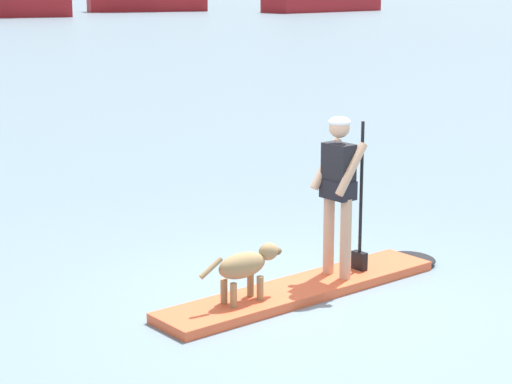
% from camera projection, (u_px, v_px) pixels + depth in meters
% --- Properties ---
extents(ground_plane, '(400.00, 400.00, 0.00)m').
position_uv_depth(ground_plane, '(301.00, 294.00, 9.80)').
color(ground_plane, slate).
extents(paddleboard, '(3.74, 1.33, 0.10)m').
position_uv_depth(paddleboard, '(317.00, 285.00, 9.93)').
color(paddleboard, '#E55933').
rests_on(paddleboard, ground_plane).
extents(person_paddler, '(0.65, 0.54, 1.74)m').
position_uv_depth(person_paddler, '(339.00, 184.00, 9.88)').
color(person_paddler, tan).
rests_on(person_paddler, paddleboard).
extents(dog, '(1.02, 0.33, 0.55)m').
position_uv_depth(dog, '(246.00, 266.00, 9.25)').
color(dog, '#997A51').
rests_on(dog, paddleboard).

